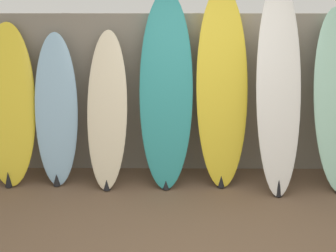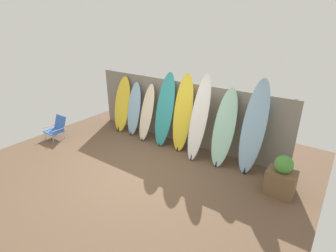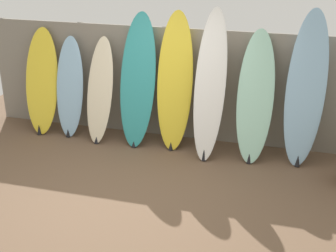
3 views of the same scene
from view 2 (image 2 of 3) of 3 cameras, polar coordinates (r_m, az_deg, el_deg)
The scene contains 12 objects.
ground at distance 6.46m, azimuth -6.94°, elevation -9.65°, with size 7.68×7.68×0.00m, color brown.
fence_back at distance 7.50m, azimuth 3.03°, elevation 2.90°, with size 6.08×0.11×1.80m.
surfboard_yellow_0 at distance 8.47m, azimuth -9.94°, elevation 4.60°, with size 0.63×0.65×1.73m.
surfboard_skyblue_1 at distance 8.14m, azimuth -7.42°, elevation 3.60°, with size 0.49×0.50×1.62m.
surfboard_cream_2 at distance 7.75m, azimuth -4.68°, elevation 2.80°, with size 0.44×0.59×1.64m.
surfboard_teal_3 at distance 7.35m, azimuth -0.74°, elevation 3.47°, with size 0.57×0.63×2.05m.
surfboard_yellow_4 at distance 7.04m, azimuth 3.23°, elevation 2.72°, with size 0.57×0.55×2.10m.
surfboard_white_5 at distance 6.65m, azimuth 6.75°, elevation 1.67°, with size 0.47×0.74×2.18m.
surfboard_seafoam_6 at distance 6.51m, azimuth 12.10°, elevation -0.49°, with size 0.55×0.71×1.89m.
surfboard_skyblue_7 at distance 6.28m, azimuth 18.14°, elevation -0.40°, with size 0.60×0.66×2.21m.
beach_chair at distance 8.65m, azimuth -23.05°, elevation -0.27°, with size 0.50×0.55×0.65m.
planter_box at distance 5.93m, azimuth 23.44°, elevation -10.27°, with size 0.58×0.41×0.90m.
Camera 2 is at (3.77, -3.96, 3.44)m, focal length 28.00 mm.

